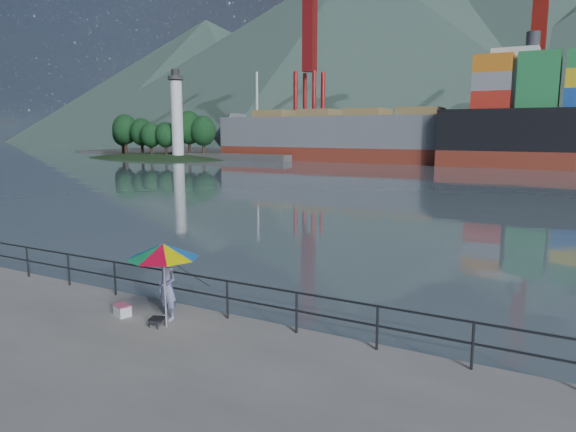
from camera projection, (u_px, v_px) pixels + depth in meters
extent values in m
cube|color=slate|center=(519.00, 150.00, 125.91)|extent=(500.00, 280.00, 0.00)
cube|color=#514F4C|center=(564.00, 158.00, 89.13)|extent=(200.00, 40.00, 0.40)
cylinder|color=#2D3033|center=(140.00, 266.00, 14.46)|extent=(22.00, 0.05, 0.05)
cylinder|color=#2D3033|center=(140.00, 282.00, 14.54)|extent=(22.00, 0.05, 0.05)
cube|color=#2D3033|center=(140.00, 283.00, 14.54)|extent=(22.00, 0.06, 1.00)
cone|color=#385147|center=(207.00, 81.00, 239.10)|extent=(228.80, 228.80, 55.00)
cone|color=#385147|center=(357.00, 50.00, 213.27)|extent=(312.00, 312.00, 75.00)
cone|color=#385147|center=(544.00, 48.00, 185.34)|extent=(282.88, 282.88, 68.00)
ellipsoid|color=#263F1E|center=(156.00, 157.00, 92.74)|extent=(48.00, 26.40, 8.40)
cylinder|color=white|center=(177.00, 120.00, 87.98)|extent=(2.00, 2.00, 13.00)
cylinder|color=#2D2D2D|center=(175.00, 75.00, 86.74)|extent=(1.80, 1.80, 2.00)
cube|color=#267F3F|center=(565.00, 151.00, 88.05)|extent=(6.00, 2.40, 2.60)
cube|color=red|center=(565.00, 150.00, 90.65)|extent=(6.00, 2.40, 2.60)
imported|color=navy|center=(167.00, 287.00, 13.06)|extent=(0.68, 0.51, 1.68)
cylinder|color=white|center=(165.00, 289.00, 12.48)|extent=(0.04, 0.04, 1.93)
cone|color=#169450|center=(163.00, 251.00, 12.32)|extent=(1.78, 1.78, 0.36)
cube|color=black|center=(157.00, 319.00, 12.63)|extent=(0.43, 0.43, 0.04)
cube|color=#2D3033|center=(157.00, 323.00, 12.65)|extent=(0.29, 0.29, 0.18)
cube|color=silver|center=(122.00, 311.00, 13.40)|extent=(0.54, 0.45, 0.27)
cylinder|color=black|center=(192.00, 306.00, 14.15)|extent=(0.06, 1.56, 1.10)
cube|color=maroon|center=(385.00, 156.00, 82.10)|extent=(57.25, 9.91, 2.50)
cube|color=slate|center=(386.00, 132.00, 81.48)|extent=(57.25, 9.91, 5.00)
cube|color=silver|center=(514.00, 89.00, 71.89)|extent=(9.00, 8.32, 7.00)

